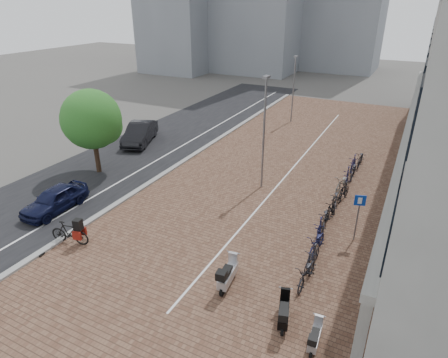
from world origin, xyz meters
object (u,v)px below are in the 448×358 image
car_dark (140,133)px  scooter_back (315,335)px  scooter_front (228,273)px  car_navy (55,199)px  parking_sign (358,211)px  hero_bike (69,232)px  scooter_mid (284,311)px

car_dark → scooter_back: 22.38m
scooter_front → car_navy: bearing=167.6°
car_navy → parking_sign: 15.84m
hero_bike → parking_sign: 13.62m
car_navy → car_dark: 11.24m
car_navy → hero_bike: size_ratio=1.92×
hero_bike → scooter_mid: 10.66m
car_navy → hero_bike: hero_bike is taller
car_dark → scooter_mid: size_ratio=3.05×
hero_bike → scooter_front: (8.00, 0.73, -0.00)m
hero_bike → scooter_back: bearing=-105.8°
hero_bike → car_dark: bearing=12.1°
hero_bike → scooter_mid: bearing=-103.4°
car_navy → parking_sign: bearing=15.0°
hero_bike → scooter_mid: size_ratio=1.26×
hero_bike → scooter_front: 8.03m
scooter_back → parking_sign: 7.10m
hero_bike → scooter_back: size_ratio=1.49×
scooter_back → parking_sign: size_ratio=0.56×
scooter_mid → hero_bike: bearing=163.8°
car_navy → parking_sign: size_ratio=1.59×
car_dark → parking_sign: bearing=-41.2°
scooter_front → scooter_mid: (2.66, -0.87, -0.06)m
car_dark → scooter_front: car_dark is taller
car_navy → scooter_front: bearing=-7.4°
car_dark → hero_bike: bearing=-86.5°
car_dark → scooter_mid: bearing=-59.4°
car_navy → scooter_mid: bearing=-9.8°
scooter_mid → parking_sign: parking_sign is taller
car_navy → hero_bike: (3.18, -1.94, -0.05)m
car_dark → scooter_back: (17.86, -13.49, -0.34)m
car_navy → scooter_back: bearing=-11.0°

